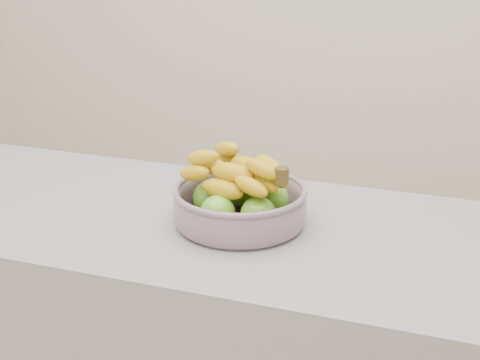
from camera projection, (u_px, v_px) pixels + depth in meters
The scene contains 1 object.
fruit_bowl at pixel (240, 201), 1.41m from camera, with size 0.28×0.28×0.15m.
Camera 1 is at (0.48, -1.11, 1.50)m, focal length 50.00 mm.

